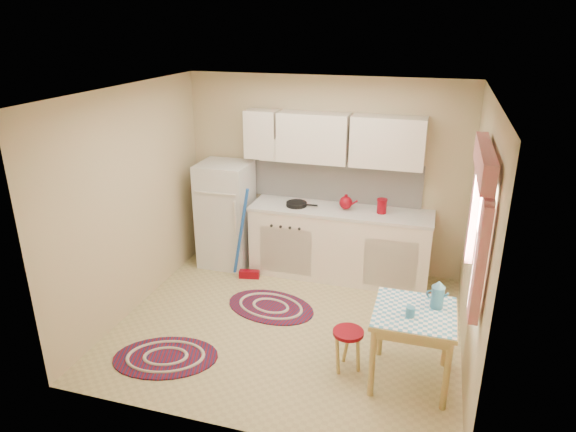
% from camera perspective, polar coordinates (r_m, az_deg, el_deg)
% --- Properties ---
extents(room_shell, '(3.64, 3.60, 2.52)m').
position_cam_1_polar(room_shell, '(5.23, 2.47, 4.03)').
color(room_shell, tan).
rests_on(room_shell, ground).
extents(fridge, '(0.65, 0.60, 1.40)m').
position_cam_1_polar(fridge, '(6.86, -6.91, 0.17)').
color(fridge, silver).
rests_on(fridge, ground).
extents(broom, '(0.30, 0.17, 1.20)m').
position_cam_1_polar(broom, '(6.44, -4.45, -2.12)').
color(broom, '#1B50AD').
rests_on(broom, ground).
extents(base_cabinets, '(2.25, 0.60, 0.88)m').
position_cam_1_polar(base_cabinets, '(6.59, 5.73, -3.14)').
color(base_cabinets, white).
rests_on(base_cabinets, ground).
extents(countertop, '(2.27, 0.62, 0.04)m').
position_cam_1_polar(countertop, '(6.41, 5.88, 0.61)').
color(countertop, silver).
rests_on(countertop, base_cabinets).
extents(frying_pan, '(0.27, 0.27, 0.05)m').
position_cam_1_polar(frying_pan, '(6.47, 0.95, 1.33)').
color(frying_pan, black).
rests_on(frying_pan, countertop).
extents(red_kettle, '(0.21, 0.20, 0.18)m').
position_cam_1_polar(red_kettle, '(6.37, 6.44, 1.49)').
color(red_kettle, maroon).
rests_on(red_kettle, countertop).
extents(red_canister, '(0.15, 0.15, 0.16)m').
position_cam_1_polar(red_canister, '(6.31, 10.38, 1.00)').
color(red_canister, maroon).
rests_on(red_canister, countertop).
extents(table, '(0.72, 0.72, 0.72)m').
position_cam_1_polar(table, '(4.91, 13.54, -13.91)').
color(table, tan).
rests_on(table, ground).
extents(stool, '(0.35, 0.35, 0.42)m').
position_cam_1_polar(stool, '(5.03, 6.62, -14.57)').
color(stool, maroon).
rests_on(stool, ground).
extents(coffee_pot, '(0.18, 0.16, 0.28)m').
position_cam_1_polar(coffee_pot, '(4.75, 16.31, -8.34)').
color(coffee_pot, teal).
rests_on(coffee_pot, table).
extents(mug, '(0.09, 0.09, 0.10)m').
position_cam_1_polar(mug, '(4.60, 13.44, -10.36)').
color(mug, teal).
rests_on(mug, table).
extents(rug_center, '(1.16, 0.89, 0.02)m').
position_cam_1_polar(rug_center, '(6.04, -1.94, -10.04)').
color(rug_center, maroon).
rests_on(rug_center, ground).
extents(rug_left, '(1.19, 0.96, 0.02)m').
position_cam_1_polar(rug_left, '(5.38, -13.43, -15.03)').
color(rug_left, maroon).
rests_on(rug_left, ground).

